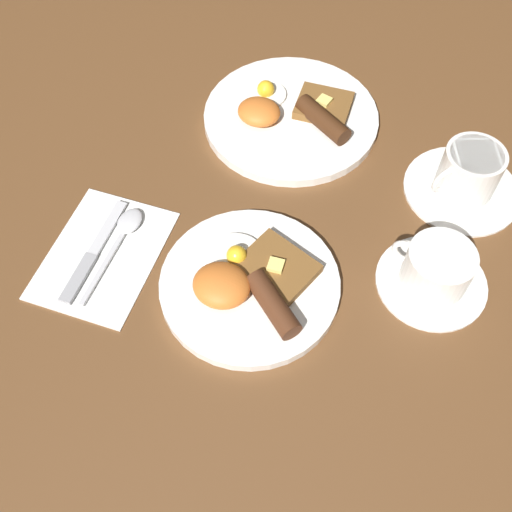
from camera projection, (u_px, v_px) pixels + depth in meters
ground_plane at (250, 288)px, 0.79m from camera, size 3.00×3.00×0.00m
breakfast_plate_near at (249, 283)px, 0.78m from camera, size 0.24×0.24×0.05m
breakfast_plate_far at (291, 116)px, 0.95m from camera, size 0.28×0.28×0.05m
teacup_near at (436, 271)px, 0.77m from camera, size 0.15×0.15×0.07m
teacup_far at (467, 177)px, 0.85m from camera, size 0.17×0.17×0.08m
napkin at (103, 254)px, 0.82m from camera, size 0.15×0.20×0.01m
knife at (91, 256)px, 0.81m from camera, size 0.02×0.17×0.01m
spoon at (124, 231)px, 0.83m from camera, size 0.03×0.16×0.01m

